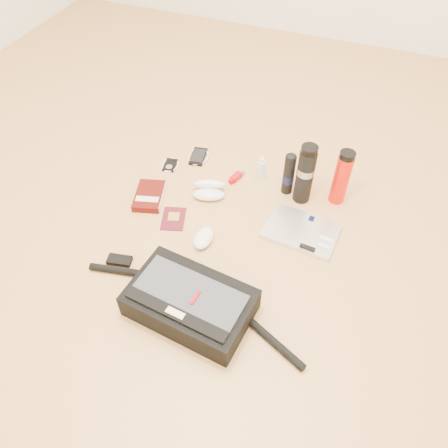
# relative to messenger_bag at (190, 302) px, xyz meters

# --- Properties ---
(ground) EXTENTS (4.00, 4.00, 0.00)m
(ground) POSITION_rel_messenger_bag_xyz_m (0.00, 0.32, -0.06)
(ground) COLOR tan
(ground) RESTS_ON ground
(messenger_bag) EXTENTS (0.89, 0.32, 0.12)m
(messenger_bag) POSITION_rel_messenger_bag_xyz_m (0.00, 0.00, 0.00)
(messenger_bag) COLOR black
(messenger_bag) RESTS_ON ground
(laptop) EXTENTS (0.31, 0.23, 0.03)m
(laptop) POSITION_rel_messenger_bag_xyz_m (0.28, 0.51, -0.05)
(laptop) COLOR silver
(laptop) RESTS_ON ground
(book) EXTENTS (0.17, 0.21, 0.03)m
(book) POSITION_rel_messenger_bag_xyz_m (-0.41, 0.46, -0.04)
(book) COLOR #400906
(book) RESTS_ON ground
(passport) EXTENTS (0.13, 0.16, 0.01)m
(passport) POSITION_rel_messenger_bag_xyz_m (-0.25, 0.39, -0.05)
(passport) COLOR #490E1A
(passport) RESTS_ON ground
(mouse) EXTENTS (0.08, 0.13, 0.04)m
(mouse) POSITION_rel_messenger_bag_xyz_m (-0.08, 0.32, -0.04)
(mouse) COLOR silver
(mouse) RESTS_ON ground
(sunglasses_case) EXTENTS (0.18, 0.16, 0.08)m
(sunglasses_case) POSITION_rel_messenger_bag_xyz_m (-0.17, 0.58, -0.03)
(sunglasses_case) COLOR silver
(sunglasses_case) RESTS_ON ground
(ipod) EXTENTS (0.09, 0.10, 0.01)m
(ipod) POSITION_rel_messenger_bag_xyz_m (-0.42, 0.70, -0.05)
(ipod) COLOR black
(ipod) RESTS_ON ground
(phone) EXTENTS (0.12, 0.14, 0.01)m
(phone) POSITION_rel_messenger_bag_xyz_m (-0.32, 0.81, -0.05)
(phone) COLOR black
(phone) RESTS_ON ground
(inhaler) EXTENTS (0.05, 0.10, 0.03)m
(inhaler) POSITION_rel_messenger_bag_xyz_m (-0.09, 0.73, -0.04)
(inhaler) COLOR #A60A13
(inhaler) RESTS_ON ground
(spray_bottle) EXTENTS (0.04, 0.04, 0.12)m
(spray_bottle) POSITION_rel_messenger_bag_xyz_m (0.02, 0.78, -0.00)
(spray_bottle) COLOR #B6DBF2
(spray_bottle) RESTS_ON ground
(aerosol_can) EXTENTS (0.06, 0.06, 0.21)m
(aerosol_can) POSITION_rel_messenger_bag_xyz_m (0.15, 0.73, 0.05)
(aerosol_can) COLOR black
(aerosol_can) RESTS_ON ground
(thermos_black) EXTENTS (0.09, 0.09, 0.29)m
(thermos_black) POSITION_rel_messenger_bag_xyz_m (0.23, 0.71, 0.09)
(thermos_black) COLOR black
(thermos_black) RESTS_ON ground
(thermos_red) EXTENTS (0.08, 0.08, 0.27)m
(thermos_red) POSITION_rel_messenger_bag_xyz_m (0.38, 0.76, 0.08)
(thermos_red) COLOR red
(thermos_red) RESTS_ON ground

